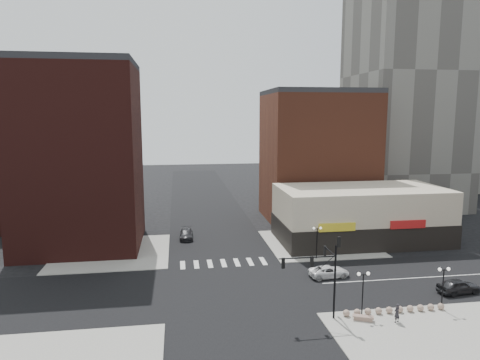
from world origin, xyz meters
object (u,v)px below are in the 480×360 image
object	(u,v)px
street_lamp_ne	(317,234)
street_lamp_se_a	(363,282)
pedestrian	(397,313)
street_lamp_se_b	(444,278)
dark_sedan_east	(458,286)
white_suv	(329,272)
traffic_signal	(324,266)
dark_sedan_north	(186,234)
stone_bench	(363,318)

from	to	relation	value
street_lamp_ne	street_lamp_se_a	bearing A→B (deg)	-93.58
street_lamp_ne	pedestrian	bearing A→B (deg)	-85.23
street_lamp_se_b	dark_sedan_east	world-z (taller)	street_lamp_se_b
white_suv	pedestrian	xyz separation A→B (m)	(2.07, -11.58, 0.34)
street_lamp_ne	pedestrian	distance (m)	17.97
traffic_signal	street_lamp_se_a	size ratio (longest dim) A/B	1.87
dark_sedan_north	stone_bench	distance (m)	32.58
stone_bench	dark_sedan_east	bearing A→B (deg)	42.96
street_lamp_se_b	street_lamp_ne	distance (m)	17.46
dark_sedan_north	pedestrian	world-z (taller)	pedestrian
dark_sedan_east	pedestrian	xyz separation A→B (m)	(-9.72, -5.25, 0.22)
dark_sedan_east	street_lamp_ne	bearing A→B (deg)	35.53
dark_sedan_east	dark_sedan_north	distance (m)	36.86
street_lamp_se_a	white_suv	xyz separation A→B (m)	(0.41, 9.82, -2.64)
street_lamp_se_a	dark_sedan_east	distance (m)	12.94
pedestrian	dark_sedan_north	bearing A→B (deg)	-81.89
street_lamp_se_a	dark_sedan_east	world-z (taller)	street_lamp_se_a
dark_sedan_north	street_lamp_se_b	bearing A→B (deg)	-48.07
pedestrian	stone_bench	bearing A→B (deg)	-38.25
street_lamp_se_a	street_lamp_se_b	size ratio (longest dim) A/B	1.00
street_lamp_ne	pedestrian	size ratio (longest dim) A/B	2.39
white_suv	dark_sedan_north	size ratio (longest dim) A/B	0.97
dark_sedan_north	pedestrian	bearing A→B (deg)	-56.97
street_lamp_se_a	stone_bench	bearing A→B (deg)	-108.24
street_lamp_se_b	pedestrian	bearing A→B (deg)	-162.30
pedestrian	stone_bench	xyz separation A→B (m)	(-2.81, 0.76, -0.64)
pedestrian	dark_sedan_east	bearing A→B (deg)	-174.75
traffic_signal	dark_sedan_east	world-z (taller)	traffic_signal
street_lamp_ne	white_suv	xyz separation A→B (m)	(-0.59, -6.18, -2.64)
street_lamp_se_a	street_lamp_se_b	world-z (taller)	same
dark_sedan_north	dark_sedan_east	bearing A→B (deg)	-39.56
pedestrian	stone_bench	distance (m)	2.98
stone_bench	white_suv	bearing A→B (deg)	109.34
street_lamp_se_b	dark_sedan_north	world-z (taller)	street_lamp_se_b
stone_bench	pedestrian	bearing A→B (deg)	8.12
traffic_signal	stone_bench	xyz separation A→B (m)	(3.43, -1.17, -4.61)
street_lamp_se_a	dark_sedan_north	distance (m)	31.96
stone_bench	street_lamp_se_a	bearing A→B (deg)	95.03
traffic_signal	dark_sedan_north	xyz separation A→B (m)	(-11.69, 27.68, -4.26)
traffic_signal	stone_bench	bearing A→B (deg)	-18.80
dark_sedan_east	stone_bench	distance (m)	13.32
street_lamp_se_a	street_lamp_se_b	distance (m)	8.00
dark_sedan_east	pedestrian	distance (m)	11.05
traffic_signal	dark_sedan_east	xyz separation A→B (m)	(15.97, 3.32, -4.20)
traffic_signal	pedestrian	size ratio (longest dim) A/B	4.47
traffic_signal	white_suv	distance (m)	11.36
street_lamp_se_a	street_lamp_se_b	xyz separation A→B (m)	(8.00, 0.00, 0.00)
white_suv	traffic_signal	bearing A→B (deg)	151.32
dark_sedan_east	pedestrian	size ratio (longest dim) A/B	2.58
white_suv	dark_sedan_east	bearing A→B (deg)	-123.51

